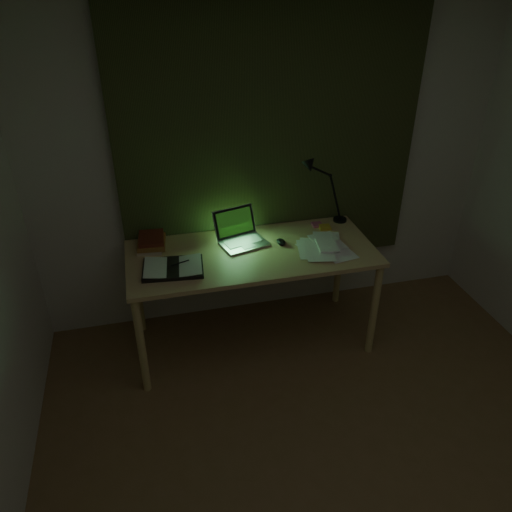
{
  "coord_description": "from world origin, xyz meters",
  "views": [
    {
      "loc": [
        -0.93,
        -1.38,
        2.53
      ],
      "look_at": [
        -0.24,
        1.42,
        0.82
      ],
      "focal_mm": 35.0,
      "sensor_mm": 36.0,
      "label": 1
    }
  ],
  "objects_px": {
    "desk": "(252,298)",
    "open_textbook": "(173,268)",
    "laptop": "(244,230)",
    "book_stack": "(151,242)",
    "loose_papers": "(320,246)",
    "desk_lamp": "(343,188)"
  },
  "relations": [
    {
      "from": "open_textbook",
      "to": "desk_lamp",
      "type": "height_order",
      "value": "desk_lamp"
    },
    {
      "from": "open_textbook",
      "to": "desk",
      "type": "bearing_deg",
      "value": 16.85
    },
    {
      "from": "book_stack",
      "to": "desk_lamp",
      "type": "height_order",
      "value": "desk_lamp"
    },
    {
      "from": "book_stack",
      "to": "desk_lamp",
      "type": "bearing_deg",
      "value": 3.05
    },
    {
      "from": "laptop",
      "to": "loose_papers",
      "type": "height_order",
      "value": "laptop"
    },
    {
      "from": "open_textbook",
      "to": "desk_lamp",
      "type": "xyz_separation_m",
      "value": [
        1.33,
        0.41,
        0.26
      ]
    },
    {
      "from": "book_stack",
      "to": "desk_lamp",
      "type": "distance_m",
      "value": 1.47
    },
    {
      "from": "laptop",
      "to": "open_textbook",
      "type": "height_order",
      "value": "laptop"
    },
    {
      "from": "book_stack",
      "to": "desk_lamp",
      "type": "relative_size",
      "value": 0.41
    },
    {
      "from": "desk",
      "to": "laptop",
      "type": "height_order",
      "value": "laptop"
    },
    {
      "from": "book_stack",
      "to": "desk_lamp",
      "type": "xyz_separation_m",
      "value": [
        1.45,
        0.08,
        0.23
      ]
    },
    {
      "from": "desk",
      "to": "loose_papers",
      "type": "distance_m",
      "value": 0.63
    },
    {
      "from": "loose_papers",
      "to": "book_stack",
      "type": "bearing_deg",
      "value": 166.67
    },
    {
      "from": "desk",
      "to": "desk_lamp",
      "type": "xyz_separation_m",
      "value": [
        0.78,
        0.3,
        0.67
      ]
    },
    {
      "from": "open_textbook",
      "to": "book_stack",
      "type": "xyz_separation_m",
      "value": [
        -0.12,
        0.33,
        0.03
      ]
    },
    {
      "from": "desk",
      "to": "book_stack",
      "type": "xyz_separation_m",
      "value": [
        -0.67,
        0.22,
        0.44
      ]
    },
    {
      "from": "loose_papers",
      "to": "open_textbook",
      "type": "bearing_deg",
      "value": -176.82
    },
    {
      "from": "desk",
      "to": "open_textbook",
      "type": "height_order",
      "value": "open_textbook"
    },
    {
      "from": "open_textbook",
      "to": "book_stack",
      "type": "bearing_deg",
      "value": 115.2
    },
    {
      "from": "desk",
      "to": "open_textbook",
      "type": "relative_size",
      "value": 4.4
    },
    {
      "from": "open_textbook",
      "to": "desk_lamp",
      "type": "distance_m",
      "value": 1.42
    },
    {
      "from": "desk",
      "to": "open_textbook",
      "type": "distance_m",
      "value": 0.7
    }
  ]
}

